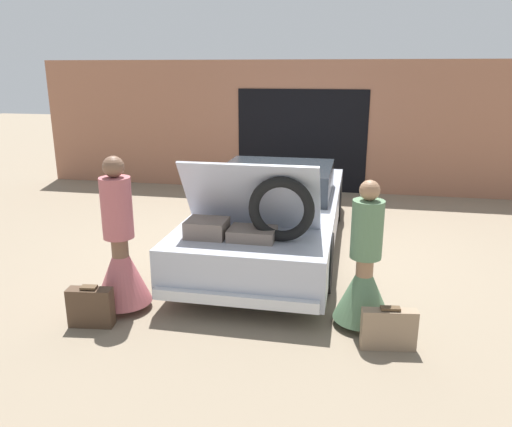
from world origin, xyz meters
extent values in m
plane|color=#7F705B|center=(0.00, 0.00, 0.00)|extent=(40.00, 40.00, 0.00)
cube|color=#9E664C|center=(0.00, 3.76, 1.40)|extent=(12.00, 0.12, 2.80)
cube|color=black|center=(0.00, 3.69, 1.10)|extent=(2.80, 0.02, 2.20)
cube|color=#B2B7C6|center=(0.00, 0.00, 0.46)|extent=(1.88, 4.93, 0.57)
cube|color=#1E2328|center=(0.00, 0.30, 0.97)|extent=(1.66, 1.58, 0.44)
cylinder|color=black|center=(-0.87, 1.53, 0.37)|extent=(0.18, 0.73, 0.73)
cylinder|color=black|center=(0.87, 1.53, 0.37)|extent=(0.18, 0.73, 0.73)
cylinder|color=black|center=(-0.87, -1.48, 0.37)|extent=(0.18, 0.73, 0.73)
cylinder|color=black|center=(0.87, -1.48, 0.37)|extent=(0.18, 0.73, 0.73)
cube|color=silver|center=(0.00, -2.51, 0.28)|extent=(1.79, 0.10, 0.12)
cube|color=#B2B7C6|center=(0.00, -1.64, 1.18)|extent=(1.60, 0.59, 0.88)
cube|color=#75665B|center=(-0.47, -1.89, 0.85)|extent=(0.46, 0.39, 0.20)
cube|color=#75665B|center=(0.06, -1.89, 0.81)|extent=(0.53, 0.39, 0.13)
torus|color=black|center=(0.39, -1.89, 1.12)|extent=(0.74, 0.12, 0.74)
cylinder|color=brown|center=(-1.32, -2.39, 0.42)|extent=(0.18, 0.18, 0.84)
cone|color=#B25B60|center=(-1.32, -2.39, 0.46)|extent=(0.63, 0.63, 0.76)
cylinder|color=#B25B60|center=(-1.32, -2.39, 1.18)|extent=(0.33, 0.33, 0.67)
sphere|color=brown|center=(-1.32, -2.39, 1.63)|extent=(0.23, 0.23, 0.23)
cylinder|color=#997051|center=(1.32, -2.25, 0.38)|extent=(0.18, 0.18, 0.76)
cone|color=#567A56|center=(1.32, -2.25, 0.42)|extent=(0.61, 0.61, 0.68)
cylinder|color=#567A56|center=(1.32, -2.25, 1.06)|extent=(0.32, 0.32, 0.60)
sphere|color=#997051|center=(1.32, -2.25, 1.47)|extent=(0.21, 0.21, 0.21)
cube|color=#473323|center=(-1.47, -2.83, 0.21)|extent=(0.48, 0.22, 0.42)
cube|color=#4C3823|center=(-1.47, -2.83, 0.44)|extent=(0.17, 0.12, 0.02)
cube|color=#8C7259|center=(1.57, -2.68, 0.20)|extent=(0.54, 0.20, 0.41)
cube|color=#4C3823|center=(1.57, -2.68, 0.43)|extent=(0.19, 0.10, 0.02)
camera|label=1|loc=(1.16, -7.14, 2.62)|focal=35.00mm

